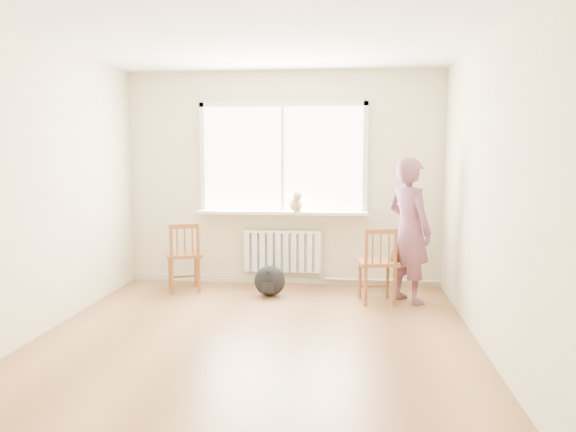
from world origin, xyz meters
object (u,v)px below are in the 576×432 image
(chair_left, at_px, (184,257))
(cat, at_px, (296,203))
(chair_right, at_px, (378,265))
(backpack, at_px, (270,281))
(person, at_px, (409,230))

(chair_left, distance_m, cat, 1.52)
(chair_left, relative_size, cat, 2.00)
(chair_right, relative_size, backpack, 2.37)
(chair_left, bearing_deg, backpack, 152.26)
(person, relative_size, cat, 3.85)
(person, distance_m, backpack, 1.71)
(chair_left, xyz_separation_m, person, (2.65, -0.18, 0.39))
(chair_right, height_order, person, person)
(cat, xyz_separation_m, backpack, (-0.27, -0.48, -0.88))
(chair_right, bearing_deg, backpack, -17.83)
(person, height_order, backpack, person)
(chair_right, xyz_separation_m, cat, (-0.98, 0.66, 0.63))
(chair_left, relative_size, chair_right, 0.98)
(chair_right, height_order, backpack, chair_right)
(chair_right, xyz_separation_m, person, (0.34, 0.09, 0.38))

